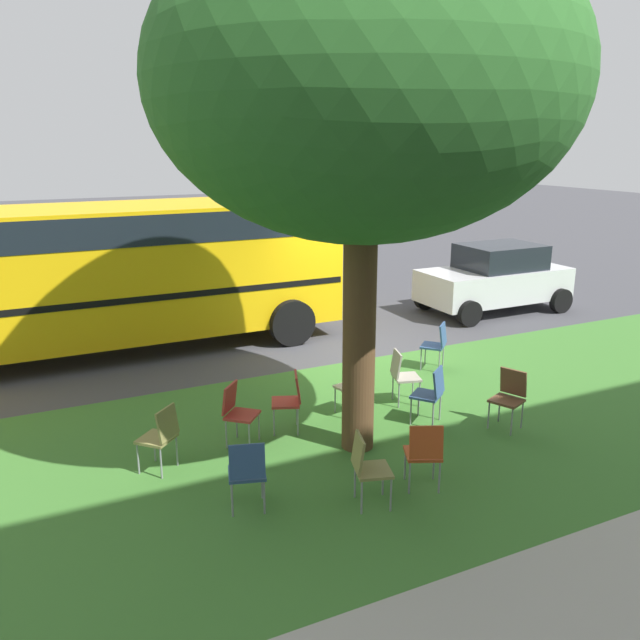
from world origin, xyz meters
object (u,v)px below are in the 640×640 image
object	(u,v)px
chair_10	(402,373)
chair_9	(290,397)
chair_7	(354,384)
chair_2	(431,391)
chair_1	(367,465)
chair_5	(237,409)
street_tree	(363,83)
chair_6	(161,434)
chair_0	(437,342)
chair_4	(424,451)
parked_car	(495,278)
school_bus	(73,267)
chair_3	(509,394)
chair_8	(247,470)

from	to	relation	value
chair_10	chair_9	bearing A→B (deg)	4.13
chair_7	chair_2	bearing A→B (deg)	139.13
chair_1	chair_5	distance (m)	2.30
street_tree	chair_6	size ratio (longest dim) A/B	7.62
chair_0	chair_4	world-z (taller)	same
parked_car	chair_2	bearing A→B (deg)	42.25
street_tree	school_bus	bearing A→B (deg)	-63.20
chair_1	chair_5	bearing A→B (deg)	-68.98
chair_2	chair_7	xyz separation A→B (m)	(0.88, -0.76, 0.00)
chair_9	chair_3	bearing A→B (deg)	156.11
chair_2	chair_7	size ratio (longest dim) A/B	1.00
chair_7	parked_car	distance (m)	7.40
street_tree	chair_3	bearing A→B (deg)	169.66
street_tree	chair_9	distance (m)	4.38
street_tree	chair_6	bearing A→B (deg)	-10.62
chair_0	chair_1	bearing A→B (deg)	44.97
chair_1	chair_6	size ratio (longest dim) A/B	1.00
street_tree	chair_5	size ratio (longest dim) A/B	7.62
chair_4	school_bus	distance (m)	7.99
chair_1	chair_0	bearing A→B (deg)	-135.03
chair_4	parked_car	bearing A→B (deg)	-135.63
chair_6	school_bus	world-z (taller)	school_bus
chair_3	chair_5	bearing A→B (deg)	-17.89
chair_2	chair_7	bearing A→B (deg)	-40.87
chair_3	chair_10	size ratio (longest dim) A/B	1.00
chair_3	chair_10	world-z (taller)	same
chair_3	chair_10	xyz separation A→B (m)	(0.92, -1.44, 0.00)
chair_0	chair_8	bearing A→B (deg)	32.16
chair_8	chair_1	bearing A→B (deg)	159.39
chair_0	chair_10	bearing A→B (deg)	36.85
chair_4	chair_9	size ratio (longest dim) A/B	1.00
chair_1	chair_10	bearing A→B (deg)	-130.29
school_bus	chair_2	bearing A→B (deg)	127.14
chair_8	parked_car	xyz separation A→B (m)	(-8.56, -5.88, 0.32)
chair_5	chair_8	size ratio (longest dim) A/B	1.00
chair_6	parked_car	xyz separation A→B (m)	(-9.23, -4.52, 0.32)
chair_9	chair_2	bearing A→B (deg)	160.64
chair_2	chair_6	bearing A→B (deg)	-4.38
parked_car	chair_3	bearing A→B (deg)	51.25
chair_6	chair_10	distance (m)	4.00
chair_3	chair_6	bearing A→B (deg)	-10.49
chair_7	school_bus	xyz separation A→B (m)	(3.44, -4.95, 1.24)
chair_2	chair_9	bearing A→B (deg)	-19.36
school_bus	street_tree	bearing A→B (deg)	116.80
chair_1	chair_5	size ratio (longest dim) A/B	1.00
chair_3	chair_9	world-z (taller)	same
chair_8	chair_0	bearing A→B (deg)	-147.84
chair_6	chair_4	bearing A→B (deg)	146.10
chair_3	parked_car	world-z (taller)	parked_car
chair_3	chair_5	distance (m)	3.95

